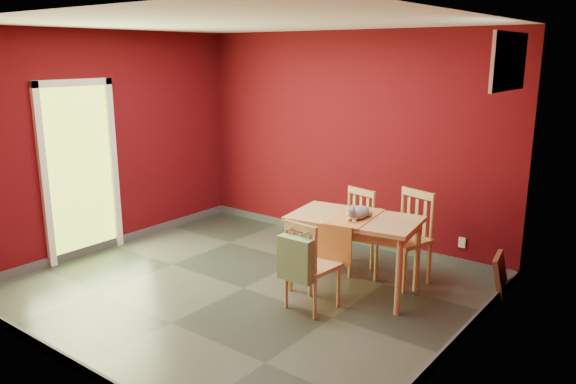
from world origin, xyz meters
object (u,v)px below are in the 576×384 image
Objects in this scene: chair_far_left at (352,229)px; cat at (359,210)px; tote_bag at (295,259)px; chair_far_right at (407,236)px; picture_frame at (500,274)px; dining_table at (354,226)px; chair_near at (310,264)px.

cat is (0.42, -0.59, 0.42)m from chair_far_left.
chair_far_left is 1.89× the size of tote_bag.
chair_far_right is 0.76m from cat.
picture_frame is at bearing 51.20° from tote_bag.
cat is at bearing -142.55° from picture_frame.
dining_table is 2.85× the size of tote_bag.
cat reaches higher than tote_bag.
chair_far_right reaches higher than cat.
chair_far_right reaches higher than picture_frame.
chair_near is (0.24, -1.17, -0.01)m from chair_far_left.
chair_near is (-0.43, -1.19, -0.05)m from chair_far_right.
tote_bag is (-0.01, -0.22, 0.11)m from chair_near.
picture_frame is (1.35, 1.48, -0.25)m from chair_near.
chair_far_right reaches higher than chair_near.
picture_frame is (1.37, 1.70, -0.37)m from tote_bag.
dining_table is 0.86m from tote_bag.
tote_bag is (-0.44, -1.41, 0.06)m from chair_far_right.
chair_near is at bearing -132.42° from picture_frame.
chair_far_left is (-0.35, 0.55, -0.23)m from dining_table.
chair_far_right is at bearing 60.93° from dining_table.
chair_far_left is 1.02× the size of chair_near.
picture_frame is at bearing 17.42° from chair_far_right.
tote_bag is 2.21m from picture_frame.
chair_far_left is at bearing -178.12° from chair_far_right.
chair_far_right is 1.48m from tote_bag.
cat is (0.19, 0.80, 0.32)m from tote_bag.
cat is (0.07, -0.04, 0.19)m from dining_table.
chair_far_right is 2.32× the size of picture_frame.
chair_far_right is at bearing 70.20° from chair_near.
chair_near is at bearing 86.92° from tote_bag.
cat reaches higher than chair_far_left.
dining_table is 0.21m from cat.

